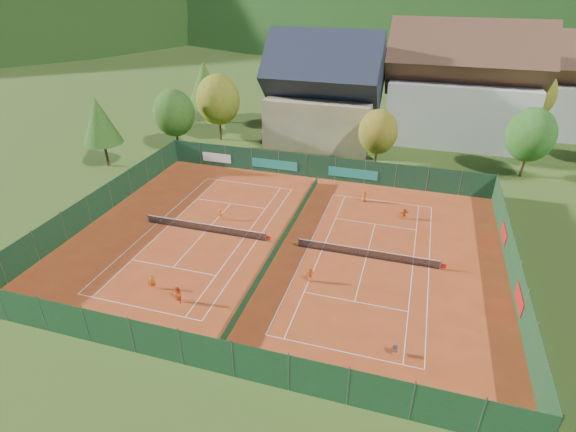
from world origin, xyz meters
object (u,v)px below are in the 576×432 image
Objects in this scene: chalet at (324,97)px; ball_hopper at (395,349)px; player_left_far at (220,214)px; hotel_block_b at (554,91)px; player_left_near at (153,282)px; player_right_far_a at (364,196)px; player_left_mid at (178,295)px; hotel_block_a at (461,91)px; player_right_near at (310,275)px; player_right_far_b at (404,213)px.

chalet reaches higher than ball_hopper.
chalet is 28.23m from player_left_far.
hotel_block_b is 65.86m from player_left_near.
ball_hopper is at bearing -70.63° from chalet.
player_left_near is at bearing -97.31° from chalet.
player_right_far_a is (13.74, 8.39, 0.08)m from player_left_far.
player_left_mid is at bearing 65.87° from player_right_far_a.
player_right_near is at bearing -106.39° from hotel_block_a.
hotel_block_a is 43.12m from player_right_near.
player_right_far_b is (18.77, 17.84, -0.02)m from player_left_near.
hotel_block_a is (19.00, 6.00, 0.76)m from chalet.
hotel_block_b is at bearing 89.66° from player_left_mid.
ball_hopper is at bearing -95.50° from hotel_block_a.
player_left_mid is at bearing -93.12° from chalet.
player_right_far_b is (18.32, 5.62, 0.02)m from player_left_far.
chalet is at bearing 45.28° from player_left_near.
player_right_far_a is at bearing 103.42° from ball_hopper.
player_left_mid is 1.26× the size of player_left_far.
chalet reaches higher than hotel_block_b.
player_left_near is at bearing -117.91° from hotel_block_a.
player_left_near is 0.98× the size of player_right_near.
player_right_near reaches higher than player_left_far.
hotel_block_a is 16.35× the size of player_right_near.
player_left_far is at bearing 102.66° from player_right_near.
player_left_far is 0.97× the size of player_right_far_b.
player_right_far_a reaches higher than player_left_near.
chalet is 36.05m from player_right_near.
player_left_far is 0.88× the size of player_right_far_a.
player_right_near is (-12.02, -40.87, -6.72)m from hotel_block_a.
hotel_block_a is 16.69× the size of player_left_near.
hotel_block_b is at bearing 17.12° from player_left_near.
ball_hopper is 9.76m from player_right_near.
player_right_near is at bearing 85.87° from player_right_far_a.
ball_hopper is 19.57m from player_right_far_b.
hotel_block_b is 21.60× the size of ball_hopper.
hotel_block_a is 16.14m from hotel_block_b.
player_left_far is 13.90m from player_right_near.
player_right_far_b is (-19.28, -35.57, -5.99)m from hotel_block_b.
hotel_block_b is at bearing 18.16° from player_right_near.
ball_hopper is 0.62× the size of player_left_near.
player_left_mid is 24.45m from player_right_far_a.
hotel_block_a is at bearing 98.01° from player_left_mid.
hotel_block_a is at bearing 29.80° from player_right_near.
hotel_block_b reaches higher than player_left_near.
player_right_near is 16.21m from player_right_far_a.
hotel_block_a is 27.52m from player_right_far_a.
hotel_block_a is 47.84m from ball_hopper.
player_left_near is (-5.06, -39.42, -5.98)m from chalet.
player_right_near is (6.98, -34.87, -5.96)m from chalet.
player_left_far reaches higher than ball_hopper.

